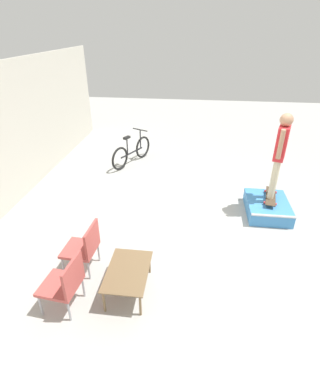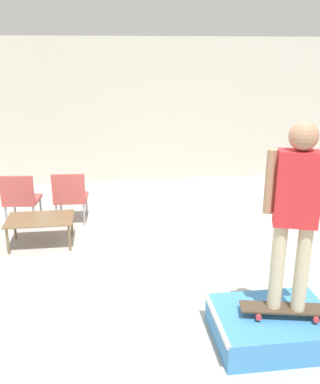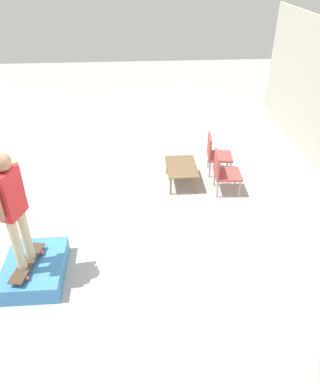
{
  "view_description": "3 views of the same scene",
  "coord_description": "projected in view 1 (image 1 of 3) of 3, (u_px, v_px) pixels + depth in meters",
  "views": [
    {
      "loc": [
        -4.97,
        0.54,
        3.63
      ],
      "look_at": [
        -0.07,
        1.15,
        0.86
      ],
      "focal_mm": 28.0,
      "sensor_mm": 36.0,
      "label": 1
    },
    {
      "loc": [
        -0.75,
        -4.5,
        2.73
      ],
      "look_at": [
        -0.01,
        1.17,
        0.83
      ],
      "focal_mm": 40.0,
      "sensor_mm": 36.0,
      "label": 2
    },
    {
      "loc": [
        5.03,
        0.5,
        4.23
      ],
      "look_at": [
        -0.05,
        0.87,
        0.89
      ],
      "focal_mm": 35.0,
      "sensor_mm": 36.0,
      "label": 3
    }
  ],
  "objects": [
    {
      "name": "ground_plane",
      "position": [
        217.0,
        231.0,
        6.02
      ],
      "size": [
        24.0,
        24.0,
        0.0
      ],
      "primitive_type": "plane",
      "color": "#A8A8A3"
    },
    {
      "name": "skate_ramp_box",
      "position": [
        267.0,
        207.0,
        6.52
      ],
      "size": [
        1.16,
        0.87,
        0.31
      ],
      "color": "#3D84C6",
      "rests_on": "ground_plane"
    },
    {
      "name": "skateboard_on_ramp",
      "position": [
        271.0,
        196.0,
        6.49
      ],
      "size": [
        0.88,
        0.37,
        0.07
      ],
      "rotation": [
        0.0,
        0.0,
        -0.2
      ],
      "color": "#473828",
      "rests_on": "skate_ramp_box"
    },
    {
      "name": "person_skater",
      "position": [
        280.0,
        150.0,
        5.97
      ],
      "size": [
        0.54,
        0.31,
        1.79
      ],
      "rotation": [
        0.0,
        0.0,
        -0.33
      ],
      "color": "#C6B793",
      "rests_on": "skateboard_on_ramp"
    },
    {
      "name": "coffee_table",
      "position": [
        128.0,
        272.0,
        4.49
      ],
      "size": [
        0.95,
        0.62,
        0.41
      ],
      "color": "brown",
      "rests_on": "ground_plane"
    },
    {
      "name": "patio_chair_left",
      "position": [
        65.0,
        282.0,
        4.18
      ],
      "size": [
        0.57,
        0.57,
        0.88
      ],
      "rotation": [
        0.0,
        0.0,
        3.04
      ],
      "color": "#99999E",
      "rests_on": "ground_plane"
    },
    {
      "name": "patio_chair_right",
      "position": [
        84.0,
        246.0,
        4.86
      ],
      "size": [
        0.55,
        0.55,
        0.88
      ],
      "rotation": [
        0.0,
        0.0,
        3.08
      ],
      "color": "#99999E",
      "rests_on": "ground_plane"
    },
    {
      "name": "bicycle",
      "position": [
        132.0,
        152.0,
        8.79
      ],
      "size": [
        1.6,
        0.85,
        0.92
      ],
      "rotation": [
        0.0,
        0.0,
        -0.46
      ],
      "color": "black",
      "rests_on": "ground_plane"
    }
  ]
}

